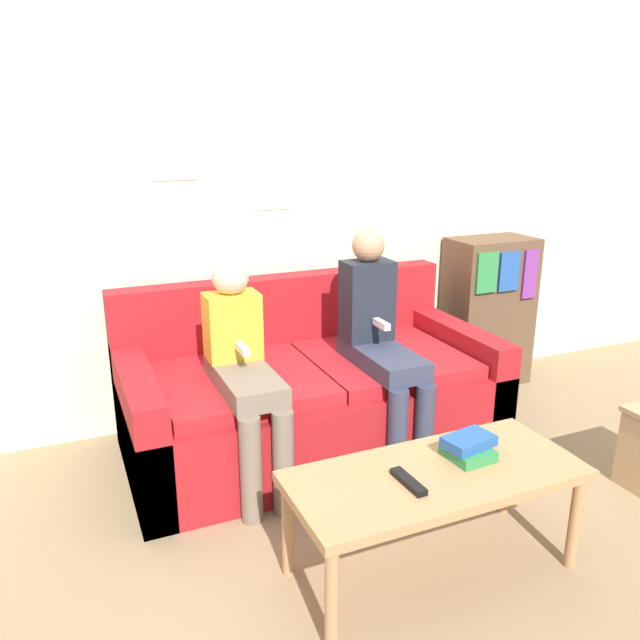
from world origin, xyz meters
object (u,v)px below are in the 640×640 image
person_left (243,365)px  person_right (380,337)px  bookshelf (487,311)px  couch (309,395)px  tv_remote (408,482)px  coffee_table (435,483)px

person_left → person_right: 0.68m
person_right → bookshelf: 1.20m
couch → person_right: bearing=-36.4°
couch → person_left: (-0.40, -0.22, 0.30)m
person_right → tv_remote: size_ratio=6.40×
person_right → couch: bearing=143.6°
person_right → tv_remote: 0.99m
couch → bookshelf: 1.40m
bookshelf → tv_remote: bearing=-135.1°
person_left → bookshelf: 1.83m
coffee_table → tv_remote: 0.15m
couch → person_left: person_left is taller
person_right → bookshelf: bearing=26.9°
tv_remote → bookshelf: size_ratio=0.19×
bookshelf → person_left: bearing=-162.5°
couch → coffee_table: couch is taller
coffee_table → bookshelf: size_ratio=1.14×
coffee_table → person_left: size_ratio=1.03×
coffee_table → tv_remote: tv_remote is taller
couch → person_right: 0.48m
couch → bookshelf: (1.35, 0.33, 0.19)m
bookshelf → person_right: bearing=-153.1°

